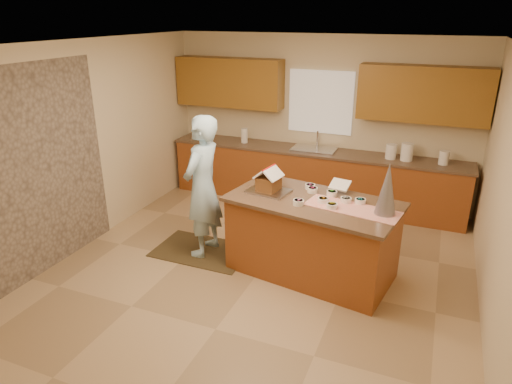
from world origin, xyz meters
TOP-DOWN VIEW (x-y plane):
  - floor at (0.00, 0.00)m, footprint 5.50×5.50m
  - ceiling at (0.00, 0.00)m, footprint 5.50×5.50m
  - wall_back at (0.00, 2.75)m, footprint 5.50×5.50m
  - wall_front at (0.00, -2.75)m, footprint 5.50×5.50m
  - wall_left at (-2.50, 0.00)m, footprint 5.50×5.50m
  - wall_right at (2.50, 0.00)m, footprint 5.50×5.50m
  - stone_accent at (-2.48, -0.80)m, footprint 0.00×2.50m
  - window_curtain at (0.00, 2.72)m, footprint 1.05×0.03m
  - back_counter_base at (0.00, 2.45)m, footprint 4.80×0.60m
  - back_counter_top at (0.00, 2.45)m, footprint 4.85×0.63m
  - upper_cabinet_left at (-1.55, 2.57)m, footprint 1.85×0.35m
  - upper_cabinet_right at (1.55, 2.57)m, footprint 1.85×0.35m
  - sink at (0.00, 2.45)m, footprint 0.70×0.45m
  - faucet at (0.00, 2.63)m, footprint 0.03×0.03m
  - island_base at (0.59, 0.29)m, footprint 2.02×1.25m
  - island_top at (0.59, 0.29)m, footprint 2.12×1.34m
  - table_runner at (1.05, 0.21)m, footprint 1.10×0.55m
  - baking_tray at (0.01, 0.34)m, footprint 0.54×0.43m
  - cookbook at (0.81, 0.66)m, footprint 0.26×0.22m
  - tinsel_tree at (1.40, 0.21)m, footprint 0.27×0.27m
  - rug at (-0.91, 0.26)m, footprint 1.25×0.82m
  - boy at (-0.86, 0.26)m, footprint 0.47×0.69m
  - canister_a at (1.20, 2.45)m, footprint 0.16×0.16m
  - canister_b at (1.43, 2.45)m, footprint 0.18×0.18m
  - canister_c at (1.95, 2.45)m, footprint 0.14×0.14m
  - paper_towel at (-1.23, 2.45)m, footprint 0.11×0.11m
  - gingerbread_house at (0.01, 0.34)m, footprint 0.33×0.34m
  - candy_bowls at (0.72, 0.37)m, footprint 0.79×0.66m

SIDE VIEW (x-z plane):
  - floor at x=0.00m, z-range 0.00..0.00m
  - rug at x=-0.91m, z-range 0.00..0.01m
  - back_counter_base at x=0.00m, z-range 0.00..0.88m
  - island_base at x=0.59m, z-range 0.00..0.92m
  - sink at x=0.00m, z-range 0.83..0.95m
  - back_counter_top at x=0.00m, z-range 0.88..0.92m
  - boy at x=-0.86m, z-range 0.01..1.86m
  - island_top at x=0.59m, z-range 0.92..0.97m
  - table_runner at x=1.05m, z-range 0.97..0.97m
  - baking_tray at x=0.01m, z-range 0.97..0.99m
  - candy_bowls at x=0.72m, z-range 0.97..1.02m
  - canister_c at x=1.95m, z-range 0.92..1.12m
  - canister_a at x=1.20m, z-range 0.92..1.14m
  - paper_towel at x=-1.23m, z-range 0.92..1.16m
  - canister_b at x=1.43m, z-range 0.92..1.18m
  - faucet at x=0.00m, z-range 0.92..1.20m
  - cookbook at x=0.81m, z-range 1.01..1.11m
  - gingerbread_house at x=0.01m, z-range 0.95..1.25m
  - stone_accent at x=-2.48m, z-range 0.00..2.50m
  - tinsel_tree at x=1.40m, z-range 0.97..1.54m
  - wall_back at x=0.00m, z-range 1.35..1.35m
  - wall_front at x=0.00m, z-range 1.35..1.35m
  - wall_left at x=-2.50m, z-range 1.35..1.35m
  - wall_right at x=2.50m, z-range 1.35..1.35m
  - window_curtain at x=0.00m, z-range 1.15..2.15m
  - upper_cabinet_left at x=-1.55m, z-range 1.50..2.30m
  - upper_cabinet_right at x=1.55m, z-range 1.50..2.30m
  - ceiling at x=0.00m, z-range 2.70..2.70m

